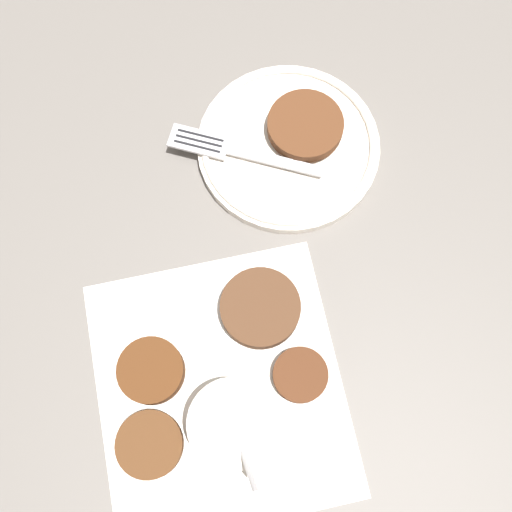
# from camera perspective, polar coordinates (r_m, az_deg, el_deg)

# --- Properties ---
(ground_plane) EXTENTS (4.00, 4.00, 0.00)m
(ground_plane) POSITION_cam_1_polar(r_m,az_deg,el_deg) (0.64, -5.04, -11.05)
(ground_plane) COLOR #605B56
(napkin) EXTENTS (0.29, 0.27, 0.00)m
(napkin) POSITION_cam_1_polar(r_m,az_deg,el_deg) (0.63, -3.47, -12.39)
(napkin) COLOR silver
(napkin) RESTS_ON ground_plane
(sauce_bowl) EXTENTS (0.10, 0.09, 0.10)m
(sauce_bowl) POSITION_cam_1_polar(r_m,az_deg,el_deg) (0.60, -2.14, -15.80)
(sauce_bowl) COLOR silver
(sauce_bowl) RESTS_ON napkin
(fritter_0) EXTENTS (0.06, 0.06, 0.01)m
(fritter_0) POSITION_cam_1_polar(r_m,az_deg,el_deg) (0.62, 4.23, -11.24)
(fritter_0) COLOR #4B2917
(fritter_0) RESTS_ON napkin
(fritter_1) EXTENTS (0.08, 0.08, 0.02)m
(fritter_1) POSITION_cam_1_polar(r_m,az_deg,el_deg) (0.63, 0.41, -4.99)
(fritter_1) COLOR #4B2F1D
(fritter_1) RESTS_ON napkin
(fritter_2) EXTENTS (0.07, 0.07, 0.02)m
(fritter_2) POSITION_cam_1_polar(r_m,az_deg,el_deg) (0.63, -9.95, -10.72)
(fritter_2) COLOR #4D2A14
(fritter_2) RESTS_ON napkin
(fritter_3) EXTENTS (0.07, 0.07, 0.01)m
(fritter_3) POSITION_cam_1_polar(r_m,az_deg,el_deg) (0.63, -10.10, -17.25)
(fritter_3) COLOR #4F2F19
(fritter_3) RESTS_ON napkin
(serving_plate) EXTENTS (0.21, 0.21, 0.02)m
(serving_plate) POSITION_cam_1_polar(r_m,az_deg,el_deg) (0.70, 3.10, 10.45)
(serving_plate) COLOR silver
(serving_plate) RESTS_ON ground_plane
(fritter_on_plate) EXTENTS (0.09, 0.09, 0.01)m
(fritter_on_plate) POSITION_cam_1_polar(r_m,az_deg,el_deg) (0.70, 4.71, 12.28)
(fritter_on_plate) COLOR #512D19
(fritter_on_plate) RESTS_ON serving_plate
(fork) EXTENTS (0.11, 0.16, 0.00)m
(fork) POSITION_cam_1_polar(r_m,az_deg,el_deg) (0.69, -2.61, 10.13)
(fork) COLOR silver
(fork) RESTS_ON serving_plate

